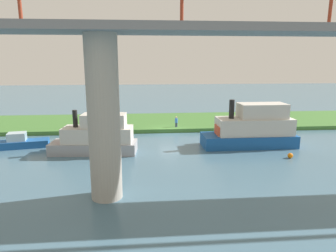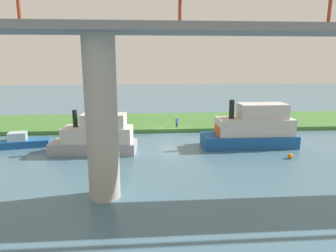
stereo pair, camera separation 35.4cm
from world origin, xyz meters
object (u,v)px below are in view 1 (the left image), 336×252
Objects in this scene: riverboat_paddlewheel at (252,129)px; pontoon_yellow at (108,134)px; mooring_post at (241,122)px; marker_buoy at (290,156)px; motorboat_red at (96,137)px; bridge_pylon at (104,119)px; person_on_bank at (176,122)px; skiff_small at (23,142)px.

pontoon_yellow is (15.73, -4.70, -1.37)m from riverboat_paddlewheel.
mooring_post is 17.65m from pontoon_yellow.
motorboat_red is at bearing -10.43° from marker_buoy.
pontoon_yellow is at bearing -16.64° from riverboat_paddlewheel.
motorboat_red is (17.82, 9.13, 0.56)m from mooring_post.
motorboat_red is 5.83m from pontoon_yellow.
bridge_pylon is 18.46m from riverboat_paddlewheel.
riverboat_paddlewheel reaches higher than pontoon_yellow.
marker_buoy is (-17.93, 9.10, -0.25)m from pontoon_yellow.
marker_buoy is at bearing 169.57° from motorboat_red.
riverboat_paddlewheel is (-7.22, 8.03, 0.67)m from person_on_bank.
motorboat_red is 17.30× the size of marker_buoy.
motorboat_red is at bearing 27.13° from mooring_post.
bridge_pylon is at bearing 70.35° from person_on_bank.
riverboat_paddlewheel is 1.93× the size of skiff_small.
skiff_small is at bearing 20.54° from person_on_bank.
pontoon_yellow is at bearing 21.36° from person_on_bank.
pontoon_yellow is (-8.64, -3.10, -0.08)m from skiff_small.
mooring_post reaches higher than marker_buoy.
bridge_pylon is 16.84m from pontoon_yellow.
mooring_post is 0.25× the size of pontoon_yellow.
person_on_bank is 9.16m from pontoon_yellow.
person_on_bank is at bearing 0.66° from mooring_post.
motorboat_red is 2.04× the size of pontoon_yellow.
marker_buoy is (-18.45, 3.40, -1.35)m from motorboat_red.
marker_buoy is (-16.34, -6.95, -5.10)m from bridge_pylon.
marker_buoy is (-2.20, 4.40, -1.62)m from riverboat_paddlewheel.
marker_buoy is (-26.57, 6.00, -0.33)m from skiff_small.
pontoon_yellow is at bearing -95.20° from motorboat_red.
motorboat_red is at bearing 162.21° from skiff_small.
mooring_post is 26.76m from skiff_small.
motorboat_red reaches higher than marker_buoy.
mooring_post is 0.12× the size of motorboat_red.
motorboat_red reaches higher than pontoon_yellow.
person_on_bank is at bearing -134.98° from motorboat_red.
riverboat_paddlewheel is at bearing 176.24° from skiff_small.
riverboat_paddlewheel is 1.15× the size of motorboat_red.
skiff_small is at bearing 19.73° from pontoon_yellow.
bridge_pylon reaches higher than pontoon_yellow.
marker_buoy is (-0.62, 12.53, -0.79)m from mooring_post.
bridge_pylon is 18.47m from marker_buoy.
mooring_post is at bearing -100.97° from riverboat_paddlewheel.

